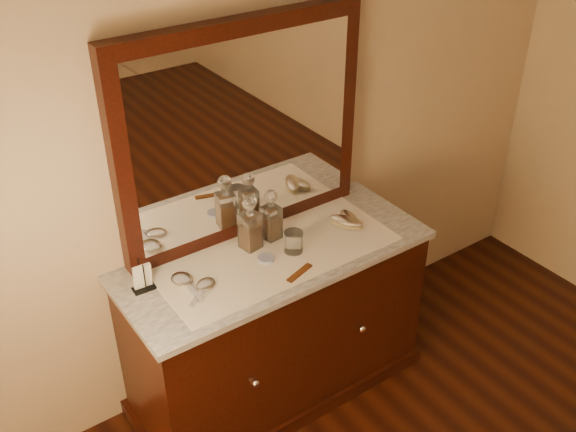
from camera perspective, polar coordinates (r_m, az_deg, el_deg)
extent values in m
plane|color=tan|center=(2.91, -4.50, 8.44)|extent=(4.50, 4.50, 0.00)
cube|color=black|center=(3.25, -1.02, -9.52)|extent=(1.40, 0.55, 0.82)
cube|color=black|center=(3.51, -0.96, -14.01)|extent=(1.46, 0.59, 0.08)
sphere|color=silver|center=(2.93, -2.83, -14.24)|extent=(0.04, 0.04, 0.04)
sphere|color=silver|center=(3.19, 6.42, -9.66)|extent=(0.04, 0.04, 0.04)
cube|color=silver|center=(2.98, -1.10, -3.45)|extent=(1.44, 0.59, 0.03)
cube|color=black|center=(2.89, -3.94, 7.21)|extent=(1.20, 0.08, 1.00)
cube|color=white|center=(2.87, -3.59, 6.97)|extent=(1.06, 0.01, 0.86)
cube|color=white|center=(2.95, -0.89, -3.37)|extent=(1.10, 0.45, 0.00)
cylinder|color=white|center=(2.92, -1.92, -3.69)|extent=(0.08, 0.08, 0.01)
cube|color=brown|center=(2.84, 1.01, -4.93)|extent=(0.15, 0.07, 0.01)
cube|color=black|center=(2.83, -12.34, -6.12)|extent=(0.10, 0.06, 0.01)
cylinder|color=black|center=(2.77, -12.29, -5.34)|extent=(0.01, 0.01, 0.14)
cylinder|color=black|center=(2.81, -12.72, -4.73)|extent=(0.01, 0.01, 0.14)
cube|color=white|center=(2.79, -12.49, -5.11)|extent=(0.08, 0.04, 0.11)
cube|color=#945215|center=(2.97, -3.26, -1.71)|extent=(0.08, 0.08, 0.12)
cube|color=white|center=(2.96, -3.28, -1.30)|extent=(0.10, 0.10, 0.17)
cylinder|color=white|center=(2.90, -3.34, 0.38)|extent=(0.04, 0.04, 0.03)
sphere|color=white|center=(2.87, -3.37, 1.20)|extent=(0.08, 0.08, 0.07)
cube|color=#945215|center=(3.03, -1.46, -0.96)|extent=(0.07, 0.07, 0.11)
cube|color=white|center=(3.02, -1.46, -0.57)|extent=(0.08, 0.08, 0.16)
cylinder|color=white|center=(2.97, -1.49, 0.96)|extent=(0.04, 0.04, 0.03)
sphere|color=white|center=(2.95, -1.50, 1.71)|extent=(0.07, 0.07, 0.06)
ellipsoid|color=#97875C|center=(3.15, 5.07, -0.69)|extent=(0.14, 0.18, 0.03)
ellipsoid|color=silver|center=(3.14, 5.09, -0.37)|extent=(0.14, 0.18, 0.03)
ellipsoid|color=#97875C|center=(3.17, 5.32, -0.41)|extent=(0.10, 0.16, 0.02)
ellipsoid|color=silver|center=(3.16, 5.34, -0.13)|extent=(0.10, 0.16, 0.02)
ellipsoid|color=silver|center=(2.83, -9.16, -5.41)|extent=(0.09, 0.11, 0.02)
cube|color=silver|center=(2.76, -8.19, -6.52)|extent=(0.03, 0.14, 0.01)
ellipsoid|color=silver|center=(2.79, -7.12, -5.86)|extent=(0.12, 0.12, 0.02)
cube|color=silver|center=(2.73, -7.84, -6.98)|extent=(0.11, 0.09, 0.01)
cylinder|color=white|center=(2.95, 0.47, -2.23)|extent=(0.09, 0.09, 0.10)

